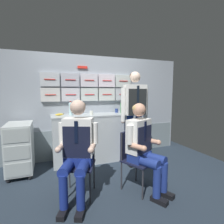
# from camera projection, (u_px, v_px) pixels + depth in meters

# --- Properties ---
(ground) EXTENTS (4.80, 4.80, 0.04)m
(ground) POSITION_uv_depth(u_px,v_px,m) (114.00, 187.00, 2.65)
(ground) COLOR #232D39
(galley_bulkhead) EXTENTS (4.20, 0.14, 2.15)m
(galley_bulkhead) POSITION_uv_depth(u_px,v_px,m) (91.00, 107.00, 3.81)
(galley_bulkhead) COLOR #929BA7
(galley_bulkhead) RESTS_ON ground
(galley_counter) EXTENTS (1.60, 0.53, 0.95)m
(galley_counter) POSITION_uv_depth(u_px,v_px,m) (93.00, 137.00, 3.60)
(galley_counter) COLOR #B4BDBF
(galley_counter) RESTS_ON ground
(service_trolley) EXTENTS (0.40, 0.65, 0.87)m
(service_trolley) POSITION_uv_depth(u_px,v_px,m) (20.00, 147.00, 2.99)
(service_trolley) COLOR black
(service_trolley) RESTS_ON ground
(folding_chair_left) EXTENTS (0.52, 0.52, 0.83)m
(folding_chair_left) POSITION_uv_depth(u_px,v_px,m) (80.00, 156.00, 2.45)
(folding_chair_left) COLOR #2D2D33
(folding_chair_left) RESTS_ON ground
(crew_member_left) EXTENTS (0.58, 0.71, 1.30)m
(crew_member_left) POSITION_uv_depth(u_px,v_px,m) (77.00, 145.00, 2.27)
(crew_member_left) COLOR black
(crew_member_left) RESTS_ON ground
(folding_chair_right) EXTENTS (0.54, 0.54, 0.83)m
(folding_chair_right) POSITION_uv_depth(u_px,v_px,m) (134.00, 153.00, 2.57)
(folding_chair_right) COLOR #2D2D33
(folding_chair_right) RESTS_ON ground
(crew_member_right) EXTENTS (0.57, 0.68, 1.24)m
(crew_member_right) POSITION_uv_depth(u_px,v_px,m) (144.00, 144.00, 2.44)
(crew_member_right) COLOR black
(crew_member_right) RESTS_ON ground
(crew_member_standing) EXTENTS (0.55, 0.27, 1.77)m
(crew_member_standing) POSITION_uv_depth(u_px,v_px,m) (135.00, 109.00, 3.33)
(crew_member_standing) COLOR black
(crew_member_standing) RESTS_ON ground
(water_bottle_short) EXTENTS (0.07, 0.07, 0.25)m
(water_bottle_short) POSITION_uv_depth(u_px,v_px,m) (122.00, 107.00, 3.79)
(water_bottle_short) COLOR #4C9C56
(water_bottle_short) RESTS_ON galley_counter
(sparkling_bottle_green) EXTENTS (0.07, 0.07, 0.27)m
(sparkling_bottle_green) POSITION_uv_depth(u_px,v_px,m) (71.00, 108.00, 3.42)
(sparkling_bottle_green) COLOR silver
(sparkling_bottle_green) RESTS_ON galley_counter
(espresso_cup_small) EXTENTS (0.06, 0.06, 0.06)m
(espresso_cup_small) POSITION_uv_depth(u_px,v_px,m) (91.00, 112.00, 3.58)
(espresso_cup_small) COLOR silver
(espresso_cup_small) RESTS_ON galley_counter
(coffee_cup_white) EXTENTS (0.06, 0.06, 0.08)m
(coffee_cup_white) POSITION_uv_depth(u_px,v_px,m) (91.00, 113.00, 3.46)
(coffee_cup_white) COLOR silver
(coffee_cup_white) RESTS_ON galley_counter
(paper_cup_tan) EXTENTS (0.07, 0.07, 0.09)m
(paper_cup_tan) POSITION_uv_depth(u_px,v_px,m) (117.00, 110.00, 3.85)
(paper_cup_tan) COLOR navy
(paper_cup_tan) RESTS_ON galley_counter
(snack_banana) EXTENTS (0.17, 0.10, 0.04)m
(snack_banana) POSITION_uv_depth(u_px,v_px,m) (59.00, 114.00, 3.38)
(snack_banana) COLOR yellow
(snack_banana) RESTS_ON galley_counter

